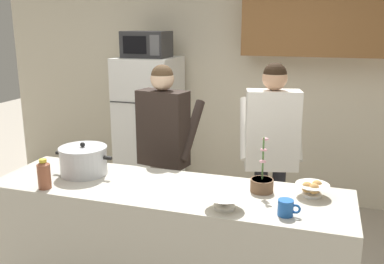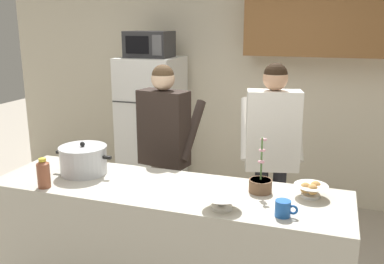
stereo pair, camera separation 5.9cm
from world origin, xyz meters
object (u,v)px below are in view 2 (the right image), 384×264
at_px(person_by_sink, 272,140).
at_px(empty_bowl, 222,201).
at_px(coffee_mug, 283,208).
at_px(person_near_pot, 165,138).
at_px(cooking_pot, 83,160).
at_px(refrigerator, 152,129).
at_px(bread_bowl, 311,190).
at_px(potted_orchid, 260,184).
at_px(bottle_near_edge, 43,173).
at_px(microwave, 149,44).

xyz_separation_m(person_by_sink, empty_bowl, (-0.13, -1.11, -0.09)).
bearing_deg(coffee_mug, empty_bowl, -177.70).
xyz_separation_m(person_near_pot, cooking_pot, (-0.35, -0.69, -0.02)).
bearing_deg(refrigerator, person_near_pot, -60.94).
relative_size(refrigerator, bread_bowl, 7.61).
height_order(refrigerator, empty_bowl, refrigerator).
bearing_deg(coffee_mug, person_by_sink, 101.80).
height_order(bread_bowl, potted_orchid, potted_orchid).
height_order(person_by_sink, bottle_near_edge, person_by_sink).
height_order(microwave, bottle_near_edge, microwave).
bearing_deg(bread_bowl, person_by_sink, 115.33).
xyz_separation_m(person_by_sink, cooking_pot, (-1.25, -0.84, -0.04)).
distance_m(refrigerator, potted_orchid, 2.32).
relative_size(microwave, person_near_pot, 0.29).
bearing_deg(empty_bowl, refrigerator, 123.65).
bearing_deg(refrigerator, microwave, -89.93).
bearing_deg(cooking_pot, bread_bowl, 2.80).
bearing_deg(bread_bowl, potted_orchid, -176.61).
bearing_deg(person_by_sink, bread_bowl, -64.67).
distance_m(refrigerator, cooking_pot, 1.81).
distance_m(cooking_pot, potted_orchid, 1.29).
height_order(person_by_sink, empty_bowl, person_by_sink).
relative_size(coffee_mug, empty_bowl, 0.56).
bearing_deg(microwave, cooking_pot, -81.83).
bearing_deg(coffee_mug, microwave, 130.54).
bearing_deg(potted_orchid, cooking_pot, -177.35).
bearing_deg(person_near_pot, refrigerator, 119.06).
bearing_deg(person_by_sink, bottle_near_edge, -139.20).
bearing_deg(empty_bowl, bottle_near_edge, -177.41).
relative_size(microwave, coffee_mug, 3.66).
height_order(coffee_mug, empty_bowl, coffee_mug).
xyz_separation_m(refrigerator, cooking_pot, (0.25, -1.78, 0.21)).
height_order(person_near_pot, empty_bowl, person_near_pot).
bearing_deg(potted_orchid, coffee_mug, -59.45).
bearing_deg(bottle_near_edge, empty_bowl, 2.59).
bearing_deg(coffee_mug, potted_orchid, 120.55).
distance_m(microwave, cooking_pot, 1.93).
bearing_deg(coffee_mug, bread_bowl, 68.69).
relative_size(cooking_pot, empty_bowl, 1.94).
relative_size(microwave, empty_bowl, 2.05).
relative_size(person_by_sink, bottle_near_edge, 8.32).
distance_m(person_by_sink, bread_bowl, 0.84).
bearing_deg(refrigerator, cooking_pot, -81.92).
height_order(microwave, person_near_pot, microwave).
distance_m(person_near_pot, empty_bowl, 1.23).
xyz_separation_m(microwave, cooking_pot, (0.25, -1.76, -0.75)).
height_order(person_near_pot, cooking_pot, person_near_pot).
height_order(refrigerator, person_by_sink, person_by_sink).
xyz_separation_m(person_near_pot, coffee_mug, (1.12, -0.95, -0.07)).
bearing_deg(bottle_near_edge, bread_bowl, 13.33).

